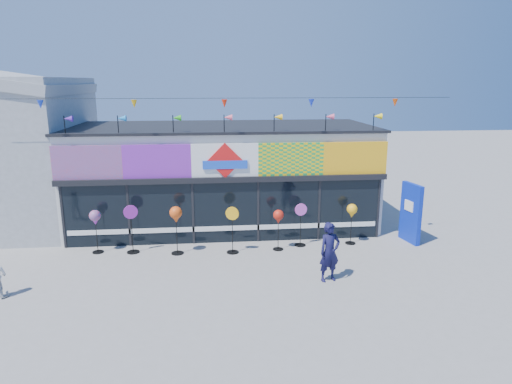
{
  "coord_description": "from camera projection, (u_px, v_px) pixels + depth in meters",
  "views": [
    {
      "loc": [
        -0.51,
        -12.75,
        5.87
      ],
      "look_at": [
        0.98,
        2.0,
        2.25
      ],
      "focal_mm": 32.0,
      "sensor_mm": 36.0,
      "label": 1
    }
  ],
  "objects": [
    {
      "name": "ground",
      "position": [
        230.0,
        281.0,
        13.77
      ],
      "size": [
        80.0,
        80.0,
        0.0
      ],
      "primitive_type": "plane",
      "color": "gray",
      "rests_on": "ground"
    },
    {
      "name": "spinner_4",
      "position": [
        278.0,
        218.0,
        16.03
      ],
      "size": [
        0.37,
        0.37,
        1.48
      ],
      "color": "black",
      "rests_on": "ground"
    },
    {
      "name": "spinner_2",
      "position": [
        176.0,
        216.0,
        15.6
      ],
      "size": [
        0.43,
        0.43,
        1.71
      ],
      "color": "black",
      "rests_on": "ground"
    },
    {
      "name": "spinner_3",
      "position": [
        232.0,
        229.0,
        15.8
      ],
      "size": [
        0.46,
        0.42,
        1.67
      ],
      "color": "black",
      "rests_on": "ground"
    },
    {
      "name": "spinner_0",
      "position": [
        95.0,
        219.0,
        15.74
      ],
      "size": [
        0.39,
        0.39,
        1.54
      ],
      "color": "black",
      "rests_on": "ground"
    },
    {
      "name": "spinner_5",
      "position": [
        301.0,
        224.0,
        16.51
      ],
      "size": [
        0.45,
        0.4,
        1.59
      ],
      "color": "black",
      "rests_on": "ground"
    },
    {
      "name": "kite_shop",
      "position": [
        223.0,
        175.0,
        19.02
      ],
      "size": [
        16.0,
        5.7,
        5.31
      ],
      "color": "silver",
      "rests_on": "ground"
    },
    {
      "name": "blue_sign",
      "position": [
        411.0,
        213.0,
        16.87
      ],
      "size": [
        0.38,
        1.12,
        2.22
      ],
      "rotation": [
        0.0,
        0.0,
        0.19
      ],
      "color": "#0B28B2",
      "rests_on": "ground"
    },
    {
      "name": "spinner_6",
      "position": [
        352.0,
        212.0,
        16.63
      ],
      "size": [
        0.38,
        0.38,
        1.52
      ],
      "color": "black",
      "rests_on": "ground"
    },
    {
      "name": "spinner_1",
      "position": [
        132.0,
        228.0,
        15.81
      ],
      "size": [
        0.48,
        0.44,
        1.72
      ],
      "color": "black",
      "rests_on": "ground"
    },
    {
      "name": "adult_man",
      "position": [
        330.0,
        252.0,
        13.57
      ],
      "size": [
        0.75,
        0.59,
        1.82
      ],
      "primitive_type": "imported",
      "rotation": [
        0.0,
        0.0,
        0.26
      ],
      "color": "#131238",
      "rests_on": "ground"
    }
  ]
}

